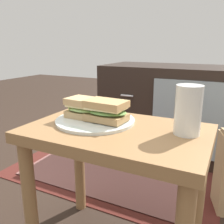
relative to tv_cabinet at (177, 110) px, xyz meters
The scene contains 7 objects.
side_table 0.95m from the tv_cabinet, 89.60° to the right, with size 0.56×0.36×0.46m.
tv_cabinet is the anchor object (origin of this frame).
area_rug 0.59m from the tv_cabinet, 118.79° to the right, with size 1.16×0.67×0.01m.
plate 0.94m from the tv_cabinet, 95.24° to the right, with size 0.26×0.26×0.01m, color silver.
sandwich_front 0.95m from the tv_cabinet, 97.95° to the right, with size 0.13×0.09×0.07m.
sandwich_back 0.95m from the tv_cabinet, 92.54° to the right, with size 0.15×0.10×0.07m.
beer_glass 0.96m from the tv_cabinet, 76.97° to the right, with size 0.08×0.08×0.14m.
Camera 1 is at (0.31, -0.65, 0.71)m, focal length 39.33 mm.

